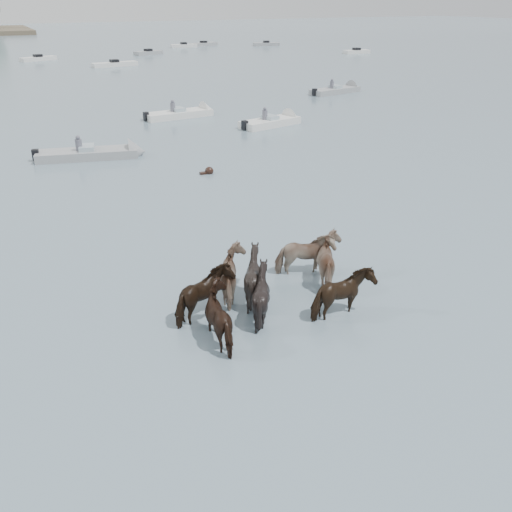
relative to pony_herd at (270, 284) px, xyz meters
name	(u,v)px	position (x,y,z in m)	size (l,w,h in m)	color
ground	(268,336)	(-0.87, -1.48, -0.63)	(400.00, 400.00, 0.00)	#4D606E
pony_herd	(270,284)	(0.00, 0.00, 0.00)	(6.14, 3.84, 1.68)	black
swimming_pony	(208,172)	(3.28, 12.77, -0.53)	(0.72, 0.44, 0.44)	black
motorboat_b	(102,153)	(-0.85, 18.27, -0.41)	(6.10, 2.94, 1.92)	gray
motorboat_c	(188,113)	(7.42, 26.94, -0.41)	(5.75, 2.10, 1.92)	silver
motorboat_d	(278,121)	(12.07, 21.41, -0.40)	(5.17, 2.63, 1.92)	silver
motorboat_e	(341,90)	(24.19, 31.10, -0.41)	(5.91, 2.63, 1.92)	gray
distant_flotilla	(6,59)	(-1.68, 75.58, -0.37)	(105.11, 27.84, 0.93)	silver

